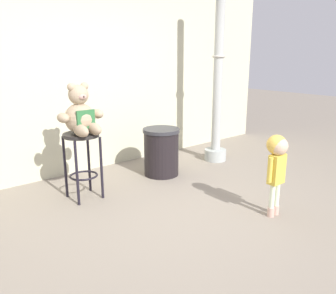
# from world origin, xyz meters

# --- Properties ---
(ground_plane) EXTENTS (24.00, 24.00, 0.00)m
(ground_plane) POSITION_xyz_m (0.00, 0.00, 0.00)
(ground_plane) COLOR gray
(building_wall) EXTENTS (7.50, 0.30, 3.95)m
(building_wall) POSITION_xyz_m (0.00, 2.24, 1.98)
(building_wall) COLOR beige
(building_wall) RESTS_ON ground_plane
(bar_stool_with_teddy) EXTENTS (0.42, 0.42, 0.81)m
(bar_stool_with_teddy) POSITION_xyz_m (-0.57, 1.17, 0.58)
(bar_stool_with_teddy) COLOR black
(bar_stool_with_teddy) RESTS_ON ground_plane
(teddy_bear) EXTENTS (0.55, 0.49, 0.59)m
(teddy_bear) POSITION_xyz_m (-0.57, 1.14, 1.02)
(teddy_bear) COLOR tan
(teddy_bear) RESTS_ON bar_stool_with_teddy
(child_walking) EXTENTS (0.28, 0.23, 0.90)m
(child_walking) POSITION_xyz_m (0.77, -0.59, 0.65)
(child_walking) COLOR #CFA593
(child_walking) RESTS_ON ground_plane
(trash_bin) EXTENTS (0.52, 0.52, 0.68)m
(trash_bin) POSITION_xyz_m (0.67, 1.22, 0.34)
(trash_bin) COLOR black
(trash_bin) RESTS_ON ground_plane
(lamppost) EXTENTS (0.35, 0.35, 2.87)m
(lamppost) POSITION_xyz_m (1.80, 1.20, 1.14)
(lamppost) COLOR #A4ABA7
(lamppost) RESTS_ON ground_plane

